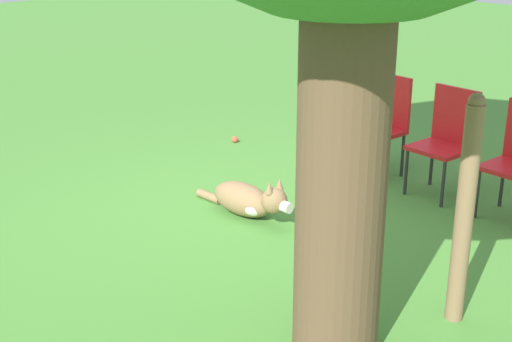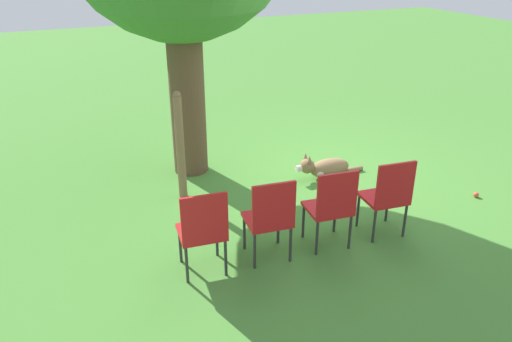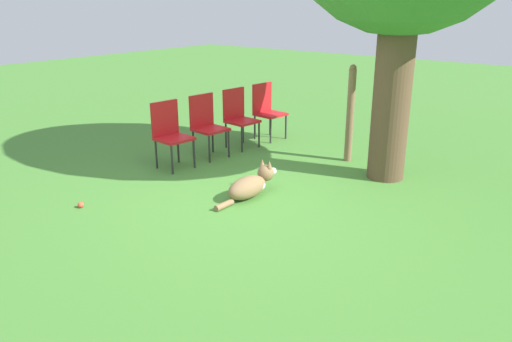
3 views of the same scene
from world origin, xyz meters
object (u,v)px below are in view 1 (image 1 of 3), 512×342
dog (249,200)px  red_chair_0 (382,120)px  red_chair_1 (447,136)px  tennis_ball (235,139)px  fence_post (465,211)px

dog → red_chair_0: (-1.57, 0.18, 0.38)m
red_chair_1 → tennis_ball: size_ratio=13.54×
dog → red_chair_0: 1.63m
fence_post → dog: bearing=-97.1°
dog → tennis_ball: (-1.30, -1.47, -0.11)m
dog → red_chair_0: size_ratio=1.15×
dog → tennis_ball: 1.97m
dog → red_chair_1: bearing=62.0°
red_chair_0 → tennis_ball: 1.74m
red_chair_0 → red_chair_1: 0.68m
fence_post → tennis_ball: 3.82m
dog → red_chair_1: 1.79m
fence_post → red_chair_0: size_ratio=1.51×
tennis_ball → red_chair_1: bearing=95.6°
red_chair_0 → tennis_ball: red_chair_0 is taller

